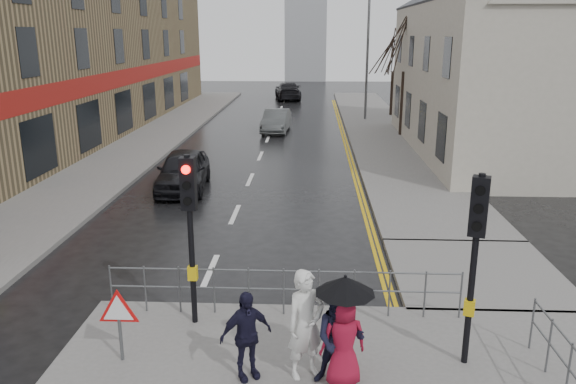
# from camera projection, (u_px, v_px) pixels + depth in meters

# --- Properties ---
(ground) EXTENTS (120.00, 120.00, 0.00)m
(ground) POSITION_uv_depth(u_px,v_px,m) (183.00, 333.00, 11.04)
(ground) COLOR black
(ground) RESTS_ON ground
(left_pavement) EXTENTS (4.00, 44.00, 0.14)m
(left_pavement) POSITION_uv_depth(u_px,v_px,m) (162.00, 131.00, 33.41)
(left_pavement) COLOR #605E5B
(left_pavement) RESTS_ON ground
(right_pavement) EXTENTS (4.00, 40.00, 0.14)m
(right_pavement) POSITION_uv_depth(u_px,v_px,m) (377.00, 127.00, 34.77)
(right_pavement) COLOR #605E5B
(right_pavement) RESTS_ON ground
(pavement_bridge_right) EXTENTS (4.00, 4.20, 0.14)m
(pavement_bridge_right) POSITION_uv_depth(u_px,v_px,m) (476.00, 273.00, 13.63)
(pavement_bridge_right) COLOR #605E5B
(pavement_bridge_right) RESTS_ON ground
(building_left_terrace) EXTENTS (8.00, 42.00, 10.00)m
(building_left_terrace) POSITION_uv_depth(u_px,v_px,m) (54.00, 46.00, 31.33)
(building_left_terrace) COLOR olive
(building_left_terrace) RESTS_ON ground
(building_right_cream) EXTENTS (9.00, 16.40, 10.10)m
(building_right_cream) POSITION_uv_depth(u_px,v_px,m) (514.00, 53.00, 26.52)
(building_right_cream) COLOR #B8B0A0
(building_right_cream) RESTS_ON ground
(church_tower) EXTENTS (5.00, 5.00, 18.00)m
(church_tower) POSITION_uv_depth(u_px,v_px,m) (306.00, 5.00, 68.11)
(church_tower) COLOR #989BA1
(church_tower) RESTS_ON ground
(traffic_signal_near_left) EXTENTS (0.28, 0.27, 3.40)m
(traffic_signal_near_left) POSITION_uv_depth(u_px,v_px,m) (190.00, 211.00, 10.55)
(traffic_signal_near_left) COLOR black
(traffic_signal_near_left) RESTS_ON near_pavement
(traffic_signal_near_right) EXTENTS (0.34, 0.33, 3.40)m
(traffic_signal_near_right) POSITION_uv_depth(u_px,v_px,m) (476.00, 237.00, 9.18)
(traffic_signal_near_right) COLOR black
(traffic_signal_near_right) RESTS_ON near_pavement
(guard_railing_front) EXTENTS (7.14, 0.04, 1.00)m
(guard_railing_front) POSITION_uv_depth(u_px,v_px,m) (284.00, 282.00, 11.30)
(guard_railing_front) COLOR #595B5E
(guard_railing_front) RESTS_ON near_pavement
(warning_sign) EXTENTS (0.80, 0.07, 1.35)m
(warning_sign) POSITION_uv_depth(u_px,v_px,m) (118.00, 314.00, 9.63)
(warning_sign) COLOR #595B5E
(warning_sign) RESTS_ON near_pavement
(street_lamp) EXTENTS (1.83, 0.25, 8.00)m
(street_lamp) POSITION_uv_depth(u_px,v_px,m) (365.00, 49.00, 36.42)
(street_lamp) COLOR #595B5E
(street_lamp) RESTS_ON right_pavement
(tree_near) EXTENTS (2.40, 2.40, 6.58)m
(tree_near) POSITION_uv_depth(u_px,v_px,m) (406.00, 43.00, 30.46)
(tree_near) COLOR black
(tree_near) RESTS_ON right_pavement
(tree_far) EXTENTS (2.40, 2.40, 5.64)m
(tree_far) POSITION_uv_depth(u_px,v_px,m) (394.00, 52.00, 38.32)
(tree_far) COLOR black
(tree_far) RESTS_ON right_pavement
(pedestrian_a) EXTENTS (0.82, 0.74, 1.88)m
(pedestrian_a) POSITION_uv_depth(u_px,v_px,m) (306.00, 324.00, 9.20)
(pedestrian_a) COLOR silver
(pedestrian_a) RESTS_ON near_pavement
(pedestrian_b) EXTENTS (0.86, 0.71, 1.65)m
(pedestrian_b) POSITION_uv_depth(u_px,v_px,m) (339.00, 338.00, 9.00)
(pedestrian_b) COLOR black
(pedestrian_b) RESTS_ON near_pavement
(pedestrian_with_umbrella) EXTENTS (0.96, 0.96, 1.89)m
(pedestrian_with_umbrella) POSITION_uv_depth(u_px,v_px,m) (344.00, 324.00, 8.95)
(pedestrian_with_umbrella) COLOR maroon
(pedestrian_with_umbrella) RESTS_ON near_pavement
(pedestrian_d) EXTENTS (0.97, 0.78, 1.55)m
(pedestrian_d) POSITION_uv_depth(u_px,v_px,m) (246.00, 335.00, 9.19)
(pedestrian_d) COLOR black
(pedestrian_d) RESTS_ON near_pavement
(car_parked) EXTENTS (2.05, 4.41, 1.46)m
(car_parked) POSITION_uv_depth(u_px,v_px,m) (183.00, 170.00, 21.00)
(car_parked) COLOR black
(car_parked) RESTS_ON ground
(car_mid) EXTENTS (1.66, 4.09, 1.32)m
(car_mid) POSITION_uv_depth(u_px,v_px,m) (276.00, 121.00, 33.31)
(car_mid) COLOR #434648
(car_mid) RESTS_ON ground
(car_far) EXTENTS (2.68, 5.41, 1.51)m
(car_far) POSITION_uv_depth(u_px,v_px,m) (288.00, 91.00, 49.57)
(car_far) COLOR black
(car_far) RESTS_ON ground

